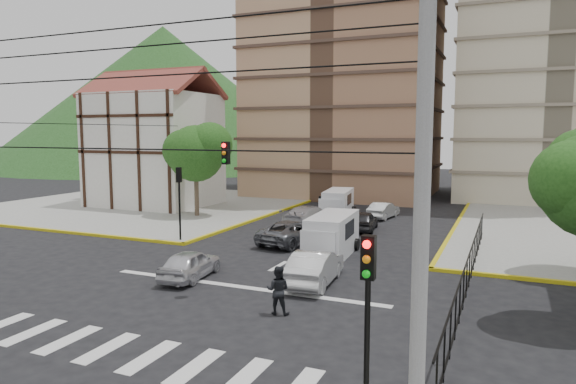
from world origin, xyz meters
The scene contains 21 objects.
ground centered at (0.00, 0.00, 0.00)m, with size 160.00×160.00×0.00m, color black.
sidewalk_nw centered at (-20.00, 20.00, 0.07)m, with size 26.00×26.00×0.15m, color gray.
crosswalk_stripes centered at (0.00, -6.00, 0.01)m, with size 12.00×2.40×0.01m, color silver.
stop_line centered at (0.00, 1.20, 0.01)m, with size 13.00×0.40×0.01m, color silver.
tudor_building centered at (-19.00, 20.00, 5.25)m, with size 10.80×8.05×12.23m.
distant_hill centered at (-55.00, 70.00, 14.00)m, with size 70.00×70.00×28.00m, color #1F4517.
park_fence centered at (9.00, 4.50, 0.00)m, with size 0.10×22.50×1.66m, color black, non-canonical shape.
tree_tudor centered at (-11.90, 16.01, 5.22)m, with size 5.39×4.40×7.43m.
traffic_light_se centered at (7.80, -7.80, 3.11)m, with size 0.28×0.22×4.40m.
traffic_light_nw centered at (-7.80, 7.80, 3.11)m, with size 0.28×0.22×4.40m.
traffic_light_hanging centered at (0.00, -2.04, 5.90)m, with size 18.00×9.12×0.92m.
utility_pole_se centered at (9.00, -9.00, 4.77)m, with size 1.40×0.28×9.00m.
van_right_lane centered at (1.70, 8.11, 1.07)m, with size 2.24×5.02×2.21m.
van_left_lane centered at (-2.03, 20.79, 1.01)m, with size 2.39×4.83×2.08m.
car_silver_front_left centered at (-2.79, 1.44, 0.67)m, with size 1.57×3.91×1.33m, color silver.
car_white_front_right centered at (2.71, 2.90, 0.75)m, with size 1.59×4.56×1.50m, color silver.
car_grey_mid_left centered at (-1.38, 10.04, 0.71)m, with size 2.35×5.09×1.41m, color slate.
car_silver_rear_left centered at (-2.40, 15.68, 0.75)m, with size 2.11×5.19×1.51m, color silver.
car_darkgrey_mid_right centered at (1.46, 15.81, 0.68)m, with size 1.60×3.97×1.35m, color #28282B.
car_white_rear_right centered at (1.54, 21.34, 0.63)m, with size 1.34×3.83×1.26m, color silver.
pedestrian_crosswalk centered at (2.79, -1.19, 0.90)m, with size 0.87×0.68×1.80m, color black.
Camera 1 is at (10.30, -17.70, 6.59)m, focal length 32.00 mm.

